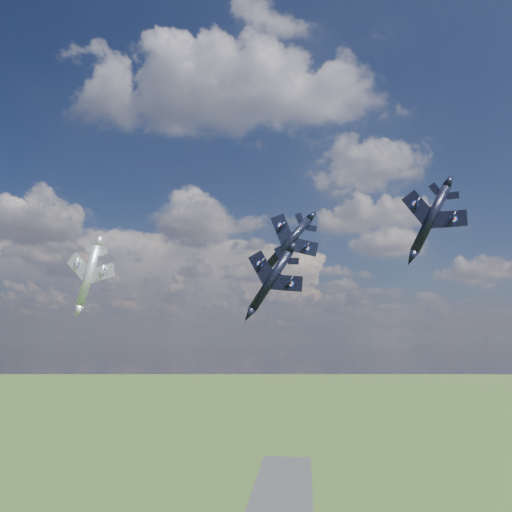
# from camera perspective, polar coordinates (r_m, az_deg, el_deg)

# --- Properties ---
(jet_lead_navy) EXTENTS (11.74, 15.45, 8.22)m
(jet_lead_navy) POSITION_cam_1_polar(r_m,az_deg,el_deg) (77.43, 1.71, -2.80)
(jet_lead_navy) COLOR black
(jet_right_navy) EXTENTS (12.05, 14.59, 6.60)m
(jet_right_navy) POSITION_cam_1_polar(r_m,az_deg,el_deg) (68.23, 19.32, 4.00)
(jet_right_navy) COLOR black
(jet_high_navy) EXTENTS (13.50, 17.94, 10.27)m
(jet_high_navy) POSITION_cam_1_polar(r_m,az_deg,el_deg) (95.78, 3.78, 1.58)
(jet_high_navy) COLOR black
(jet_left_silver) EXTENTS (15.06, 18.12, 6.31)m
(jet_left_silver) POSITION_cam_1_polar(r_m,az_deg,el_deg) (97.91, -18.56, -2.12)
(jet_left_silver) COLOR #A0A4AB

